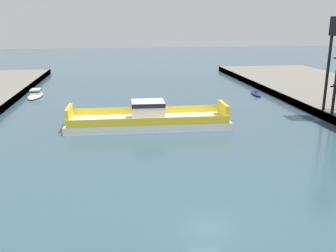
{
  "coord_description": "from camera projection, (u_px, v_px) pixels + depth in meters",
  "views": [
    {
      "loc": [
        -6.34,
        -24.2,
        15.05
      ],
      "look_at": [
        0.0,
        21.39,
        2.0
      ],
      "focal_mm": 39.58,
      "sensor_mm": 36.0,
      "label": 1
    }
  ],
  "objects": [
    {
      "name": "ground_plane",
      "position": [
        207.0,
        228.0,
        28.01
      ],
      "size": [
        400.0,
        400.0,
        0.0
      ],
      "primitive_type": "plane",
      "color": "#385666"
    },
    {
      "name": "moored_boat_near_right",
      "position": [
        35.0,
        94.0,
        76.75
      ],
      "size": [
        2.63,
        8.37,
        1.47
      ],
      "color": "white",
      "rests_on": "ground"
    },
    {
      "name": "chain_ferry",
      "position": [
        148.0,
        119.0,
        54.61
      ],
      "size": [
        23.84,
        7.66,
        3.86
      ],
      "color": "silver",
      "rests_on": "ground"
    },
    {
      "name": "moored_boat_mid_left",
      "position": [
        256.0,
        94.0,
        78.18
      ],
      "size": [
        1.94,
        5.44,
        1.03
      ],
      "color": "navy",
      "rests_on": "ground"
    }
  ]
}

